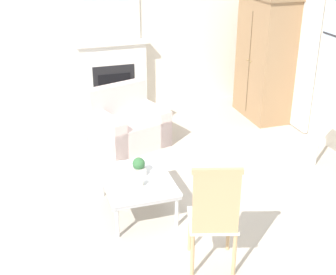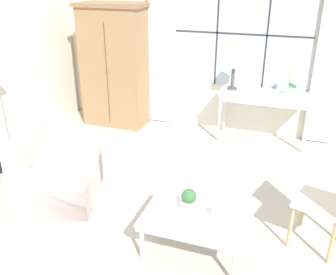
{
  "view_description": "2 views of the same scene",
  "coord_description": "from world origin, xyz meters",
  "px_view_note": "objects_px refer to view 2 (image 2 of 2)",
  "views": [
    {
      "loc": [
        4.55,
        -1.09,
        2.96
      ],
      "look_at": [
        0.09,
        0.34,
        0.82
      ],
      "focal_mm": 50.0,
      "sensor_mm": 36.0,
      "label": 1
    },
    {
      "loc": [
        0.87,
        -2.86,
        2.48
      ],
      "look_at": [
        -0.27,
        0.38,
        0.93
      ],
      "focal_mm": 40.0,
      "sensor_mm": 36.0,
      "label": 2
    }
  ],
  "objects_px": {
    "pillar_candle": "(215,212)",
    "table_lamp": "(234,63)",
    "armchair_upholstered": "(56,177)",
    "coffee_table": "(197,216)",
    "console_table": "(265,98)",
    "side_chair_wooden": "(336,193)",
    "potted_orchid": "(290,85)",
    "potted_plant_small": "(189,199)",
    "armoire": "(115,66)"
  },
  "relations": [
    {
      "from": "table_lamp",
      "to": "potted_orchid",
      "type": "xyz_separation_m",
      "value": [
        0.84,
        -0.01,
        -0.26
      ]
    },
    {
      "from": "armchair_upholstered",
      "to": "side_chair_wooden",
      "type": "xyz_separation_m",
      "value": [
        2.95,
        0.1,
        0.35
      ]
    },
    {
      "from": "pillar_candle",
      "to": "coffee_table",
      "type": "bearing_deg",
      "value": 177.8
    },
    {
      "from": "armoire",
      "to": "coffee_table",
      "type": "relative_size",
      "value": 2.11
    },
    {
      "from": "armoire",
      "to": "armchair_upholstered",
      "type": "bearing_deg",
      "value": -80.27
    },
    {
      "from": "armoire",
      "to": "console_table",
      "type": "relative_size",
      "value": 1.48
    },
    {
      "from": "potted_orchid",
      "to": "pillar_candle",
      "type": "distance_m",
      "value": 2.83
    },
    {
      "from": "potted_orchid",
      "to": "potted_plant_small",
      "type": "distance_m",
      "value": 2.82
    },
    {
      "from": "console_table",
      "to": "pillar_candle",
      "type": "relative_size",
      "value": 11.35
    },
    {
      "from": "table_lamp",
      "to": "coffee_table",
      "type": "distance_m",
      "value": 2.88
    },
    {
      "from": "console_table",
      "to": "coffee_table",
      "type": "distance_m",
      "value": 2.78
    },
    {
      "from": "console_table",
      "to": "armchair_upholstered",
      "type": "relative_size",
      "value": 1.17
    },
    {
      "from": "potted_plant_small",
      "to": "armchair_upholstered",
      "type": "bearing_deg",
      "value": 171.17
    },
    {
      "from": "potted_orchid",
      "to": "side_chair_wooden",
      "type": "distance_m",
      "value": 2.42
    },
    {
      "from": "coffee_table",
      "to": "potted_plant_small",
      "type": "bearing_deg",
      "value": 151.27
    },
    {
      "from": "armoire",
      "to": "armchair_upholstered",
      "type": "distance_m",
      "value": 2.55
    },
    {
      "from": "console_table",
      "to": "armchair_upholstered",
      "type": "distance_m",
      "value": 3.22
    },
    {
      "from": "armoire",
      "to": "table_lamp",
      "type": "xyz_separation_m",
      "value": [
        1.97,
        0.04,
        0.19
      ]
    },
    {
      "from": "potted_orchid",
      "to": "armchair_upholstered",
      "type": "distance_m",
      "value": 3.48
    },
    {
      "from": "side_chair_wooden",
      "to": "coffee_table",
      "type": "height_order",
      "value": "side_chair_wooden"
    },
    {
      "from": "armchair_upholstered",
      "to": "coffee_table",
      "type": "height_order",
      "value": "armchair_upholstered"
    },
    {
      "from": "console_table",
      "to": "armchair_upholstered",
      "type": "xyz_separation_m",
      "value": [
        -2.07,
        -2.43,
        -0.44
      ]
    },
    {
      "from": "table_lamp",
      "to": "armchair_upholstered",
      "type": "height_order",
      "value": "table_lamp"
    },
    {
      "from": "potted_orchid",
      "to": "side_chair_wooden",
      "type": "bearing_deg",
      "value": -76.59
    },
    {
      "from": "armoire",
      "to": "pillar_candle",
      "type": "distance_m",
      "value": 3.64
    },
    {
      "from": "potted_orchid",
      "to": "armoire",
      "type": "bearing_deg",
      "value": -179.38
    },
    {
      "from": "side_chair_wooden",
      "to": "coffee_table",
      "type": "relative_size",
      "value": 1.18
    },
    {
      "from": "potted_plant_small",
      "to": "pillar_candle",
      "type": "xyz_separation_m",
      "value": [
        0.27,
        -0.06,
        -0.05
      ]
    },
    {
      "from": "potted_orchid",
      "to": "armchair_upholstered",
      "type": "bearing_deg",
      "value": -134.59
    },
    {
      "from": "armchair_upholstered",
      "to": "side_chair_wooden",
      "type": "relative_size",
      "value": 1.03
    },
    {
      "from": "console_table",
      "to": "potted_orchid",
      "type": "bearing_deg",
      "value": 0.14
    },
    {
      "from": "armoire",
      "to": "console_table",
      "type": "bearing_deg",
      "value": 0.68
    },
    {
      "from": "coffee_table",
      "to": "potted_plant_small",
      "type": "height_order",
      "value": "potted_plant_small"
    },
    {
      "from": "pillar_candle",
      "to": "table_lamp",
      "type": "bearing_deg",
      "value": 97.92
    },
    {
      "from": "console_table",
      "to": "table_lamp",
      "type": "bearing_deg",
      "value": 179.02
    },
    {
      "from": "armchair_upholstered",
      "to": "coffee_table",
      "type": "relative_size",
      "value": 1.22
    },
    {
      "from": "table_lamp",
      "to": "side_chair_wooden",
      "type": "xyz_separation_m",
      "value": [
        1.39,
        -2.34,
        -0.58
      ]
    },
    {
      "from": "potted_orchid",
      "to": "pillar_candle",
      "type": "bearing_deg",
      "value": -99.33
    },
    {
      "from": "side_chair_wooden",
      "to": "pillar_candle",
      "type": "height_order",
      "value": "side_chair_wooden"
    },
    {
      "from": "potted_orchid",
      "to": "potted_plant_small",
      "type": "height_order",
      "value": "potted_orchid"
    },
    {
      "from": "side_chair_wooden",
      "to": "potted_plant_small",
      "type": "distance_m",
      "value": 1.33
    },
    {
      "from": "table_lamp",
      "to": "potted_plant_small",
      "type": "distance_m",
      "value": 2.79
    },
    {
      "from": "table_lamp",
      "to": "armoire",
      "type": "bearing_deg",
      "value": -178.89
    },
    {
      "from": "armoire",
      "to": "pillar_candle",
      "type": "bearing_deg",
      "value": -49.08
    },
    {
      "from": "armoire",
      "to": "armchair_upholstered",
      "type": "height_order",
      "value": "armoire"
    },
    {
      "from": "console_table",
      "to": "pillar_candle",
      "type": "xyz_separation_m",
      "value": [
        -0.12,
        -2.75,
        -0.25
      ]
    },
    {
      "from": "armchair_upholstered",
      "to": "side_chair_wooden",
      "type": "distance_m",
      "value": 2.98
    },
    {
      "from": "side_chair_wooden",
      "to": "potted_plant_small",
      "type": "relative_size",
      "value": 5.6
    },
    {
      "from": "potted_plant_small",
      "to": "side_chair_wooden",
      "type": "bearing_deg",
      "value": 15.82
    },
    {
      "from": "armoire",
      "to": "side_chair_wooden",
      "type": "bearing_deg",
      "value": -34.36
    }
  ]
}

